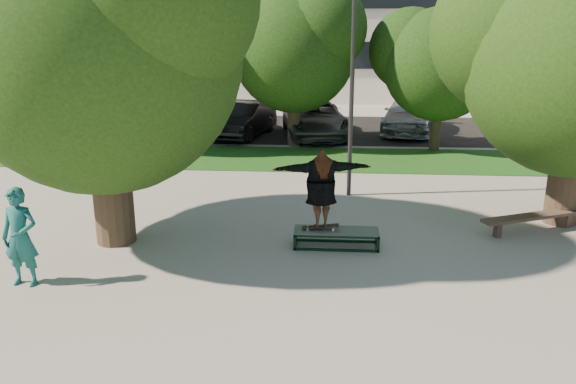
# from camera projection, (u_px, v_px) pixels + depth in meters

# --- Properties ---
(ground) EXTENTS (120.00, 120.00, 0.00)m
(ground) POSITION_uv_depth(u_px,v_px,m) (306.00, 265.00, 11.10)
(ground) COLOR gray
(ground) RESTS_ON ground
(grass_strip) EXTENTS (30.00, 4.00, 0.02)m
(grass_strip) POSITION_uv_depth(u_px,v_px,m) (345.00, 159.00, 20.13)
(grass_strip) COLOR #184B15
(grass_strip) RESTS_ON ground
(asphalt_strip) EXTENTS (40.00, 8.00, 0.01)m
(asphalt_strip) POSITION_uv_depth(u_px,v_px,m) (320.00, 129.00, 26.43)
(asphalt_strip) COLOR black
(asphalt_strip) RESTS_ON ground
(tree_left) EXTENTS (6.96, 5.95, 7.12)m
(tree_left) POSITION_uv_depth(u_px,v_px,m) (96.00, 33.00, 11.22)
(tree_left) COLOR #38281E
(tree_left) RESTS_ON ground
(bg_tree_left) EXTENTS (5.28, 4.51, 5.77)m
(bg_tree_left) POSITION_uv_depth(u_px,v_px,m) (145.00, 50.00, 21.13)
(bg_tree_left) COLOR #38281E
(bg_tree_left) RESTS_ON ground
(bg_tree_mid) EXTENTS (5.76, 4.92, 6.24)m
(bg_tree_mid) POSITION_uv_depth(u_px,v_px,m) (292.00, 42.00, 21.63)
(bg_tree_mid) COLOR #38281E
(bg_tree_mid) RESTS_ON ground
(bg_tree_right) EXTENTS (5.04, 4.31, 5.43)m
(bg_tree_right) POSITION_uv_depth(u_px,v_px,m) (438.00, 57.00, 20.90)
(bg_tree_right) COLOR #38281E
(bg_tree_right) RESTS_ON ground
(lamppost) EXTENTS (0.25, 0.15, 6.11)m
(lamppost) POSITION_uv_depth(u_px,v_px,m) (352.00, 82.00, 14.94)
(lamppost) COLOR #2D2D30
(lamppost) RESTS_ON ground
(grind_box) EXTENTS (1.80, 0.60, 0.38)m
(grind_box) POSITION_uv_depth(u_px,v_px,m) (336.00, 238.00, 12.00)
(grind_box) COLOR black
(grind_box) RESTS_ON ground
(skater_rig) EXTENTS (2.12, 0.94, 1.75)m
(skater_rig) POSITION_uv_depth(u_px,v_px,m) (321.00, 189.00, 11.72)
(skater_rig) COLOR white
(skater_rig) RESTS_ON grind_box
(bystander) EXTENTS (0.69, 0.47, 1.82)m
(bystander) POSITION_uv_depth(u_px,v_px,m) (20.00, 237.00, 10.01)
(bystander) COLOR #185E5A
(bystander) RESTS_ON ground
(bench) EXTENTS (2.64, 1.43, 0.42)m
(bench) POSITION_uv_depth(u_px,v_px,m) (534.00, 217.00, 12.83)
(bench) COLOR brown
(bench) RESTS_ON ground
(car_silver_a) EXTENTS (1.94, 4.28, 1.42)m
(car_silver_a) POSITION_uv_depth(u_px,v_px,m) (240.00, 115.00, 25.69)
(car_silver_a) COLOR #A2A1A6
(car_silver_a) RESTS_ON asphalt_strip
(car_dark) EXTENTS (2.50, 4.86, 1.53)m
(car_dark) POSITION_uv_depth(u_px,v_px,m) (244.00, 119.00, 24.27)
(car_dark) COLOR black
(car_dark) RESTS_ON asphalt_strip
(car_grey) EXTENTS (3.31, 5.85, 1.54)m
(car_grey) POSITION_uv_depth(u_px,v_px,m) (315.00, 119.00, 24.29)
(car_grey) COLOR #56565B
(car_grey) RESTS_ON asphalt_strip
(car_silver_b) EXTENTS (3.24, 5.75, 1.57)m
(car_silver_b) POSITION_uv_depth(u_px,v_px,m) (410.00, 115.00, 25.42)
(car_silver_b) COLOR #ACACB1
(car_silver_b) RESTS_ON asphalt_strip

